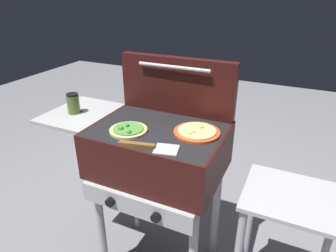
{
  "coord_description": "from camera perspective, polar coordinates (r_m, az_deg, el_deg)",
  "views": [
    {
      "loc": [
        0.59,
        -1.15,
        1.53
      ],
      "look_at": [
        0.05,
        0.0,
        0.92
      ],
      "focal_mm": 31.69,
      "sensor_mm": 36.0,
      "label": 1
    }
  ],
  "objects": [
    {
      "name": "grill",
      "position": [
        1.51,
        -2.28,
        -5.24
      ],
      "size": [
        0.96,
        0.53,
        0.9
      ],
      "color": "#38110F",
      "rests_on": "ground_plane"
    },
    {
      "name": "spatula",
      "position": [
        1.26,
        -3.69,
        -4.02
      ],
      "size": [
        0.27,
        0.11,
        0.02
      ],
      "color": "#B7BABF",
      "rests_on": "grill"
    },
    {
      "name": "pizza_cheese",
      "position": [
        1.39,
        5.56,
        -1.14
      ],
      "size": [
        0.22,
        0.22,
        0.03
      ],
      "color": "#C64723",
      "rests_on": "grill"
    },
    {
      "name": "prep_table",
      "position": [
        1.54,
        22.21,
        -18.18
      ],
      "size": [
        0.44,
        0.36,
        0.71
      ],
      "color": "#B2B2B7",
      "rests_on": "ground_plane"
    },
    {
      "name": "grill_lid_open",
      "position": [
        1.56,
        1.68,
        7.76
      ],
      "size": [
        0.63,
        0.08,
        0.3
      ],
      "color": "#38110F",
      "rests_on": "grill"
    },
    {
      "name": "sauce_jar",
      "position": [
        1.67,
        -17.76,
        4.14
      ],
      "size": [
        0.07,
        0.07,
        0.11
      ],
      "color": "#4C6B2D",
      "rests_on": "grill"
    },
    {
      "name": "pizza_veggie",
      "position": [
        1.41,
        -7.67,
        -0.71
      ],
      "size": [
        0.18,
        0.18,
        0.04
      ],
      "color": "#E0C17F",
      "rests_on": "grill"
    }
  ]
}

